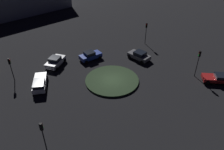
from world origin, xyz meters
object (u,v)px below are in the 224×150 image
traffic_light_north (10,65)px  traffic_light_southeast (146,29)px  traffic_light_northwest (42,131)px  car_red (219,78)px  traffic_light_south (198,59)px  car_white (40,83)px  car_blue (90,56)px  car_silver (55,61)px  car_grey (139,55)px

traffic_light_north → traffic_light_southeast: size_ratio=0.89×
traffic_light_northwest → car_red: bearing=-33.1°
traffic_light_south → traffic_light_northwest: size_ratio=1.14×
car_white → traffic_light_southeast: bearing=-59.7°
traffic_light_south → traffic_light_northwest: traffic_light_south is taller
car_blue → car_red: size_ratio=0.88×
traffic_light_northwest → car_silver: bearing=37.5°
car_white → traffic_light_south: 23.72m
car_red → car_white: bearing=8.9°
car_silver → traffic_light_south: traffic_light_south is taller
car_white → traffic_light_south: (1.21, -23.57, 2.38)m
car_blue → traffic_light_northwest: 19.39m
car_white → traffic_light_northwest: bearing=-171.7°
car_grey → traffic_light_south: bearing=10.9°
car_silver → car_grey: 14.40m
traffic_light_south → car_grey: bearing=-38.7°
car_grey → traffic_light_northwest: traffic_light_northwest is taller
traffic_light_northwest → traffic_light_southeast: size_ratio=0.90×
car_red → traffic_light_south: size_ratio=1.07×
car_silver → traffic_light_northwest: bearing=-154.2°
car_blue → car_white: car_blue is taller
car_silver → car_white: (-5.96, 1.42, -0.05)m
car_red → traffic_light_southeast: (13.73, 8.51, 2.31)m
car_white → car_silver: bearing=-19.2°
car_white → traffic_light_southeast: size_ratio=1.09×
car_blue → traffic_light_north: size_ratio=1.09×
traffic_light_northwest → car_blue: bearing=19.6°
car_white → car_red: size_ratio=0.99×
traffic_light_north → car_blue: bearing=30.4°
car_silver → traffic_light_south: size_ratio=0.99×
traffic_light_northwest → traffic_light_north: 14.96m
car_silver → traffic_light_south: (-4.75, -22.14, 2.33)m
traffic_light_north → traffic_light_southeast: bearing=31.1°
car_grey → traffic_light_northwest: bearing=-77.4°
car_silver → car_blue: size_ratio=1.06×
car_red → traffic_light_north: size_ratio=1.24×
traffic_light_south → traffic_light_northwest: 24.16m
car_blue → traffic_light_northwest: size_ratio=1.07×
traffic_light_south → car_blue: bearing=-23.1°
traffic_light_northwest → traffic_light_north: traffic_light_northwest is taller
traffic_light_south → traffic_light_southeast: bearing=-66.7°
traffic_light_north → traffic_light_northwest: bearing=-57.2°
traffic_light_north → traffic_light_southeast: traffic_light_southeast is taller
car_silver → car_grey: car_silver is taller
car_silver → traffic_light_southeast: size_ratio=1.02×
car_grey → traffic_light_southeast: 6.85m
car_grey → traffic_light_north: bearing=-117.8°
car_grey → car_white: (-7.09, 15.78, -0.01)m
car_grey → traffic_light_southeast: bearing=117.6°
car_white → traffic_light_south: size_ratio=1.05×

